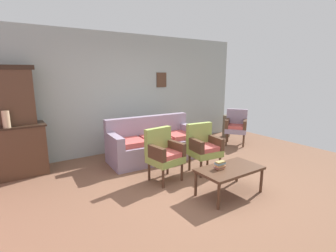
{
  "coord_description": "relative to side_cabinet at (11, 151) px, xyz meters",
  "views": [
    {
      "loc": [
        -2.55,
        -2.84,
        1.84
      ],
      "look_at": [
        0.03,
        0.99,
        0.85
      ],
      "focal_mm": 26.98,
      "sensor_mm": 36.0,
      "label": 1
    }
  ],
  "objects": [
    {
      "name": "wingback_chair_by_fireplace",
      "position": [
        4.93,
        -0.79,
        0.03
      ],
      "size": [
        0.71,
        0.71,
        0.9
      ],
      "color": "gray",
      "rests_on": "ground"
    },
    {
      "name": "ground_plane",
      "position": [
        2.47,
        -2.25,
        -0.47
      ],
      "size": [
        7.68,
        7.68,
        0.0
      ],
      "primitive_type": "plane",
      "color": "brown"
    },
    {
      "name": "book_stack_on_table",
      "position": [
        2.55,
        -2.57,
        0.01
      ],
      "size": [
        0.16,
        0.11,
        0.12
      ],
      "color": "#EB9861",
      "rests_on": "coffee_table"
    },
    {
      "name": "floral_couch",
      "position": [
        2.56,
        -0.61,
        -0.14
      ],
      "size": [
        1.97,
        0.92,
        0.9
      ],
      "color": "gray",
      "rests_on": "ground"
    },
    {
      "name": "wall_back_with_decor",
      "position": [
        2.47,
        0.38,
        0.88
      ],
      "size": [
        6.4,
        0.09,
        2.7
      ],
      "color": "#939E99",
      "rests_on": "ground"
    },
    {
      "name": "armchair_row_middle",
      "position": [
        2.99,
        -1.71,
        0.03
      ],
      "size": [
        0.57,
        0.55,
        0.9
      ],
      "color": "#849947",
      "rests_on": "ground"
    },
    {
      "name": "coffee_table",
      "position": [
        2.7,
        -2.63,
        -0.09
      ],
      "size": [
        1.0,
        0.56,
        0.42
      ],
      "color": "#472D1E",
      "rests_on": "ground"
    },
    {
      "name": "side_cabinet",
      "position": [
        0.0,
        0.0,
        0.0
      ],
      "size": [
        1.16,
        0.55,
        0.93
      ],
      "color": "#472D1E",
      "rests_on": "ground"
    },
    {
      "name": "vase_on_cabinet",
      "position": [
        -0.02,
        -0.18,
        0.61
      ],
      "size": [
        0.12,
        0.12,
        0.29
      ],
      "primitive_type": "cylinder",
      "color": "tan",
      "rests_on": "side_cabinet"
    },
    {
      "name": "armchair_near_couch_end",
      "position": [
        2.16,
        -1.63,
        0.03
      ],
      "size": [
        0.57,
        0.55,
        0.9
      ],
      "color": "#849947",
      "rests_on": "ground"
    },
    {
      "name": "floor_vase_by_wall",
      "position": [
        5.32,
        -0.1,
        -0.15
      ],
      "size": [
        0.22,
        0.22,
        0.63
      ],
      "primitive_type": "cylinder",
      "color": "brown",
      "rests_on": "ground"
    },
    {
      "name": "cabinet_upper_hutch",
      "position": [
        0.0,
        0.08,
        0.98
      ],
      "size": [
        0.99,
        0.38,
        1.03
      ],
      "color": "#472D1E",
      "rests_on": "side_cabinet"
    }
  ]
}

